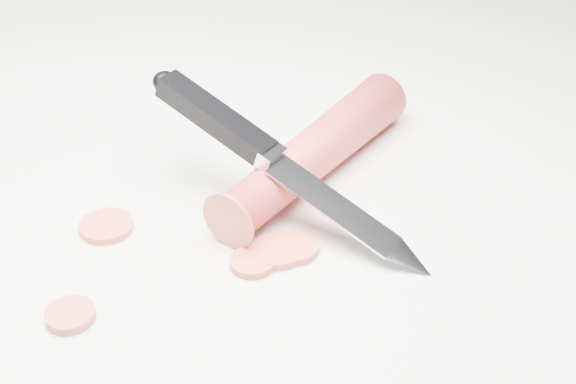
{
  "coord_description": "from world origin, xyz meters",
  "views": [
    {
      "loc": [
        0.07,
        -0.47,
        0.36
      ],
      "look_at": [
        0.06,
        0.02,
        0.02
      ],
      "focal_mm": 50.0,
      "sensor_mm": 36.0,
      "label": 1
    }
  ],
  "objects": [
    {
      "name": "kitchen_knife",
      "position": [
        0.06,
        0.02,
        0.04
      ],
      "size": [
        0.22,
        0.16,
        0.09
      ],
      "primitive_type": null,
      "color": "#BABDC1",
      "rests_on": "ground"
    },
    {
      "name": "carrot_slice_2",
      "position": [
        0.06,
        -0.03,
        0.0
      ],
      "size": [
        0.03,
        0.03,
        0.01
      ],
      "primitive_type": "cylinder",
      "color": "#D54334",
      "rests_on": "ground"
    },
    {
      "name": "carrot_slice_4",
      "position": [
        -0.08,
        -0.1,
        0.0
      ],
      "size": [
        0.03,
        0.03,
        0.01
      ],
      "primitive_type": "cylinder",
      "color": "#D54334",
      "rests_on": "ground"
    },
    {
      "name": "carrot_slice_3",
      "position": [
        -0.07,
        -0.01,
        0.0
      ],
      "size": [
        0.04,
        0.04,
        0.01
      ],
      "primitive_type": "cylinder",
      "color": "#D54334",
      "rests_on": "ground"
    },
    {
      "name": "carrot",
      "position": [
        0.08,
        0.07,
        0.02
      ],
      "size": [
        0.15,
        0.21,
        0.04
      ],
      "primitive_type": "cylinder",
      "rotation": [
        1.57,
        0.0,
        -0.58
      ],
      "color": "red",
      "rests_on": "ground"
    },
    {
      "name": "carrot_slice_0",
      "position": [
        0.04,
        -0.05,
        0.0
      ],
      "size": [
        0.03,
        0.03,
        0.01
      ],
      "primitive_type": "cylinder",
      "color": "#D54334",
      "rests_on": "ground"
    },
    {
      "name": "ground",
      "position": [
        0.0,
        0.0,
        0.0
      ],
      "size": [
        2.4,
        2.4,
        0.0
      ],
      "primitive_type": "plane",
      "color": "silver",
      "rests_on": "ground"
    },
    {
      "name": "carrot_slice_1",
      "position": [
        0.05,
        -0.03,
        0.0
      ],
      "size": [
        0.04,
        0.04,
        0.01
      ],
      "primitive_type": "cylinder",
      "color": "#D54334",
      "rests_on": "ground"
    }
  ]
}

